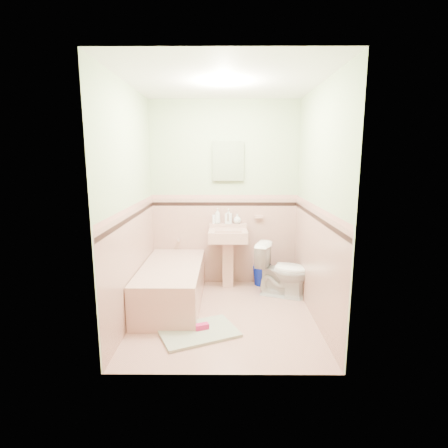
{
  "coord_description": "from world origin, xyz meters",
  "views": [
    {
      "loc": [
        0.02,
        -3.7,
        1.75
      ],
      "look_at": [
        0.0,
        0.25,
        1.0
      ],
      "focal_mm": 28.24,
      "sensor_mm": 36.0,
      "label": 1
    }
  ],
  "objects_px": {
    "bathtub": "(172,286)",
    "soap_bottle_left": "(218,216)",
    "soap_bottle_mid": "(229,216)",
    "bucket": "(262,276)",
    "shoe": "(202,326)",
    "sink": "(228,259)",
    "medicine_cabinet": "(228,161)",
    "toilet": "(283,270)",
    "soap_bottle_right": "(237,219)"
  },
  "relations": [
    {
      "from": "sink",
      "to": "soap_bottle_mid",
      "type": "distance_m",
      "value": 0.59
    },
    {
      "from": "soap_bottle_left",
      "to": "soap_bottle_right",
      "type": "bearing_deg",
      "value": 0.0
    },
    {
      "from": "sink",
      "to": "soap_bottle_left",
      "type": "distance_m",
      "value": 0.61
    },
    {
      "from": "soap_bottle_left",
      "to": "bucket",
      "type": "distance_m",
      "value": 1.04
    },
    {
      "from": "soap_bottle_left",
      "to": "soap_bottle_right",
      "type": "relative_size",
      "value": 1.57
    },
    {
      "from": "sink",
      "to": "bucket",
      "type": "height_order",
      "value": "sink"
    },
    {
      "from": "sink",
      "to": "soap_bottle_mid",
      "type": "relative_size",
      "value": 3.95
    },
    {
      "from": "bucket",
      "to": "medicine_cabinet",
      "type": "bearing_deg",
      "value": 169.67
    },
    {
      "from": "soap_bottle_right",
      "to": "soap_bottle_left",
      "type": "bearing_deg",
      "value": 180.0
    },
    {
      "from": "sink",
      "to": "medicine_cabinet",
      "type": "distance_m",
      "value": 1.32
    },
    {
      "from": "bathtub",
      "to": "shoe",
      "type": "relative_size",
      "value": 10.83
    },
    {
      "from": "soap_bottle_mid",
      "to": "shoe",
      "type": "height_order",
      "value": "soap_bottle_mid"
    },
    {
      "from": "bucket",
      "to": "shoe",
      "type": "relative_size",
      "value": 1.83
    },
    {
      "from": "bathtub",
      "to": "soap_bottle_left",
      "type": "height_order",
      "value": "soap_bottle_left"
    },
    {
      "from": "sink",
      "to": "shoe",
      "type": "xyz_separation_m",
      "value": [
        -0.27,
        -1.24,
        -0.34
      ]
    },
    {
      "from": "medicine_cabinet",
      "to": "bucket",
      "type": "bearing_deg",
      "value": -10.33
    },
    {
      "from": "soap_bottle_left",
      "to": "shoe",
      "type": "height_order",
      "value": "soap_bottle_left"
    },
    {
      "from": "soap_bottle_left",
      "to": "bucket",
      "type": "relative_size",
      "value": 0.84
    },
    {
      "from": "soap_bottle_mid",
      "to": "soap_bottle_left",
      "type": "bearing_deg",
      "value": 180.0
    },
    {
      "from": "soap_bottle_right",
      "to": "toilet",
      "type": "xyz_separation_m",
      "value": [
        0.57,
        -0.45,
        -0.58
      ]
    },
    {
      "from": "medicine_cabinet",
      "to": "soap_bottle_left",
      "type": "relative_size",
      "value": 2.14
    },
    {
      "from": "sink",
      "to": "bucket",
      "type": "xyz_separation_m",
      "value": [
        0.47,
        0.12,
        -0.27
      ]
    },
    {
      "from": "toilet",
      "to": "bucket",
      "type": "xyz_separation_m",
      "value": [
        -0.22,
        0.4,
        -0.21
      ]
    },
    {
      "from": "medicine_cabinet",
      "to": "shoe",
      "type": "xyz_separation_m",
      "value": [
        -0.27,
        -1.45,
        -1.64
      ]
    },
    {
      "from": "bucket",
      "to": "bathtub",
      "type": "bearing_deg",
      "value": -150.49
    },
    {
      "from": "soap_bottle_mid",
      "to": "bucket",
      "type": "height_order",
      "value": "soap_bottle_mid"
    },
    {
      "from": "sink",
      "to": "soap_bottle_mid",
      "type": "height_order",
      "value": "soap_bottle_mid"
    },
    {
      "from": "bathtub",
      "to": "medicine_cabinet",
      "type": "distance_m",
      "value": 1.78
    },
    {
      "from": "toilet",
      "to": "bucket",
      "type": "distance_m",
      "value": 0.5
    },
    {
      "from": "medicine_cabinet",
      "to": "soap_bottle_right",
      "type": "relative_size",
      "value": 3.37
    },
    {
      "from": "sink",
      "to": "shoe",
      "type": "height_order",
      "value": "sink"
    },
    {
      "from": "bathtub",
      "to": "soap_bottle_mid",
      "type": "relative_size",
      "value": 7.39
    },
    {
      "from": "medicine_cabinet",
      "to": "bathtub",
      "type": "bearing_deg",
      "value": -132.58
    },
    {
      "from": "sink",
      "to": "shoe",
      "type": "bearing_deg",
      "value": -102.35
    },
    {
      "from": "bathtub",
      "to": "soap_bottle_mid",
      "type": "height_order",
      "value": "soap_bottle_mid"
    },
    {
      "from": "toilet",
      "to": "bucket",
      "type": "relative_size",
      "value": 2.69
    },
    {
      "from": "sink",
      "to": "toilet",
      "type": "height_order",
      "value": "sink"
    },
    {
      "from": "sink",
      "to": "medicine_cabinet",
      "type": "height_order",
      "value": "medicine_cabinet"
    },
    {
      "from": "sink",
      "to": "soap_bottle_right",
      "type": "bearing_deg",
      "value": 54.78
    },
    {
      "from": "bathtub",
      "to": "toilet",
      "type": "distance_m",
      "value": 1.41
    },
    {
      "from": "bathtub",
      "to": "soap_bottle_left",
      "type": "bearing_deg",
      "value": 52.92
    },
    {
      "from": "bathtub",
      "to": "sink",
      "type": "xyz_separation_m",
      "value": [
        0.68,
        0.53,
        0.18
      ]
    },
    {
      "from": "bucket",
      "to": "shoe",
      "type": "distance_m",
      "value": 1.56
    },
    {
      "from": "soap_bottle_left",
      "to": "soap_bottle_mid",
      "type": "height_order",
      "value": "soap_bottle_left"
    },
    {
      "from": "sink",
      "to": "medicine_cabinet",
      "type": "xyz_separation_m",
      "value": [
        0.0,
        0.21,
        1.3
      ]
    },
    {
      "from": "bucket",
      "to": "soap_bottle_left",
      "type": "bearing_deg",
      "value": 174.78
    },
    {
      "from": "soap_bottle_mid",
      "to": "shoe",
      "type": "bearing_deg",
      "value": -101.11
    },
    {
      "from": "bathtub",
      "to": "toilet",
      "type": "relative_size",
      "value": 2.21
    },
    {
      "from": "medicine_cabinet",
      "to": "shoe",
      "type": "bearing_deg",
      "value": -100.61
    },
    {
      "from": "bathtub",
      "to": "medicine_cabinet",
      "type": "height_order",
      "value": "medicine_cabinet"
    }
  ]
}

